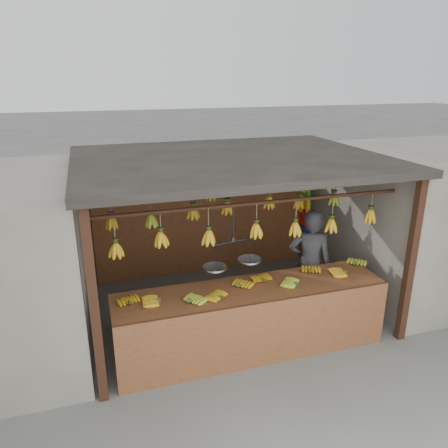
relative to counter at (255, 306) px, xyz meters
name	(u,v)px	position (x,y,z in m)	size (l,w,h in m)	color
ground	(230,308)	(0.07, 1.23, -0.71)	(80.00, 80.00, 0.00)	#5B5B57
stall	(223,181)	(0.07, 1.56, 1.26)	(4.30, 3.30, 2.40)	black
neighbor_right	(428,217)	(3.67, 1.23, 0.44)	(3.00, 3.00, 2.30)	slate
counter	(255,306)	(0.00, 0.00, 0.00)	(3.58, 0.80, 0.96)	brown
hanging_bananas	(230,209)	(0.06, 1.22, 0.92)	(3.61, 2.20, 0.40)	#B58213
balance_scale	(233,261)	(-0.22, 0.23, 0.56)	(0.78, 0.38, 0.78)	black
vendor	(309,265)	(1.11, 0.65, 0.14)	(0.62, 0.41, 1.70)	#262628
bag_bundles	(304,211)	(2.01, 2.58, 0.31)	(0.08, 0.26, 1.28)	#199926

